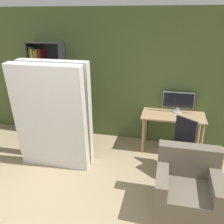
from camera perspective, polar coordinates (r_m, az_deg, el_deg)
wall_back at (r=5.25m, az=-1.54°, el=8.21°), size 8.00×0.06×2.70m
desk at (r=4.99m, az=13.75°, el=-1.79°), size 1.20×0.62×0.74m
monitor at (r=5.05m, az=14.89°, el=2.38°), size 0.60×0.20×0.40m
office_chair at (r=4.41m, az=14.93°, el=-8.63°), size 0.62×0.62×0.95m
bookshelf at (r=5.65m, az=-14.81°, el=5.02°), size 0.72×0.33×2.02m
mattress_near at (r=4.25m, az=-13.99°, el=-1.52°), size 1.24×0.35×1.86m
mattress_far at (r=4.49m, az=-12.40°, el=-0.19°), size 1.24×0.26×1.86m
armchair at (r=3.71m, az=16.79°, el=-16.42°), size 0.85×0.80×0.85m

